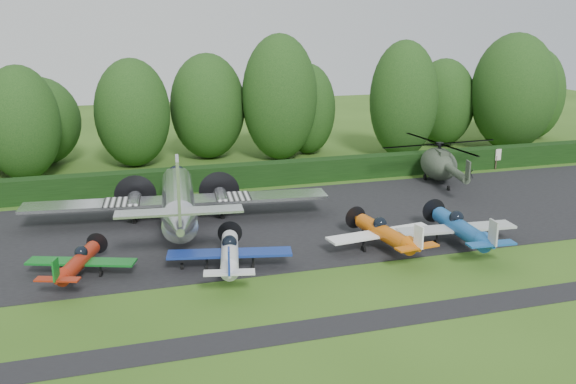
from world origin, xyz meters
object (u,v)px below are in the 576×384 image
object	(u,v)px
light_plane_red	(78,262)
light_plane_blue	(460,228)
light_plane_white	(230,253)
helicopter	(439,161)
transport_plane	(179,201)
light_plane_orange	(385,233)
sign_board	(508,154)

from	to	relation	value
light_plane_red	light_plane_blue	xyz separation A→B (m)	(23.67, -1.77, 0.27)
light_plane_white	helicopter	distance (m)	26.93
light_plane_red	light_plane_white	world-z (taller)	light_plane_white
transport_plane	light_plane_white	xyz separation A→B (m)	(1.67, -9.17, -0.78)
light_plane_red	light_plane_white	size ratio (longest dim) A/B	0.85
light_plane_orange	sign_board	bearing A→B (deg)	46.47
light_plane_white	sign_board	distance (m)	36.80
light_plane_red	light_plane_orange	size ratio (longest dim) A/B	0.85
transport_plane	light_plane_red	bearing A→B (deg)	-138.61
helicopter	transport_plane	bearing A→B (deg)	-178.37
transport_plane	light_plane_red	xyz separation A→B (m)	(-6.78, -7.55, -0.95)
helicopter	sign_board	distance (m)	10.16
light_plane_red	light_plane_white	bearing A→B (deg)	-30.79
light_plane_red	helicopter	xyz separation A→B (m)	(30.78, 13.40, 0.96)
transport_plane	light_plane_blue	size ratio (longest dim) A/B	2.61
light_plane_orange	light_plane_blue	world-z (taller)	light_plane_blue
light_plane_red	sign_board	size ratio (longest dim) A/B	1.86
light_plane_white	light_plane_orange	size ratio (longest dim) A/B	1.00
transport_plane	light_plane_red	world-z (taller)	transport_plane
transport_plane	light_plane_white	world-z (taller)	transport_plane
sign_board	transport_plane	bearing A→B (deg)	-150.75
transport_plane	light_plane_orange	size ratio (longest dim) A/B	2.84
light_plane_orange	helicopter	xyz separation A→B (m)	(12.12, 14.40, 0.78)
light_plane_white	helicopter	size ratio (longest dim) A/B	0.58
light_plane_white	light_plane_blue	bearing A→B (deg)	-12.78
transport_plane	light_plane_orange	world-z (taller)	transport_plane
light_plane_red	light_plane_white	xyz separation A→B (m)	(8.45, -1.62, 0.17)
light_plane_red	light_plane_blue	size ratio (longest dim) A/B	0.79
transport_plane	helicopter	bearing A→B (deg)	7.02
transport_plane	light_plane_white	distance (m)	9.35
light_plane_white	helicopter	world-z (taller)	helicopter
light_plane_white	light_plane_orange	world-z (taller)	light_plane_white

